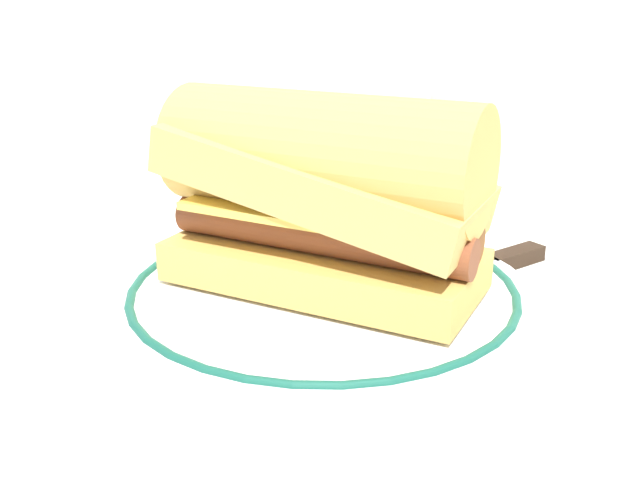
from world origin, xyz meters
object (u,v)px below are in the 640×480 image
at_px(drinking_glass, 463,166).
at_px(butter_knife, 543,250).
at_px(sausage_sandwich, 320,190).
at_px(plate, 320,292).

relative_size(drinking_glass, butter_knife, 0.85).
bearing_deg(sausage_sandwich, plate, -171.48).
bearing_deg(sausage_sandwich, drinking_glass, 82.56).
height_order(plate, butter_knife, plate).
relative_size(plate, butter_knife, 2.10).
bearing_deg(plate, sausage_sandwich, 0.00).
height_order(sausage_sandwich, butter_knife, sausage_sandwich).
distance_m(drinking_glass, butter_knife, 0.12).
xyz_separation_m(sausage_sandwich, drinking_glass, (0.06, 0.22, -0.03)).
bearing_deg(sausage_sandwich, butter_knife, 53.77).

